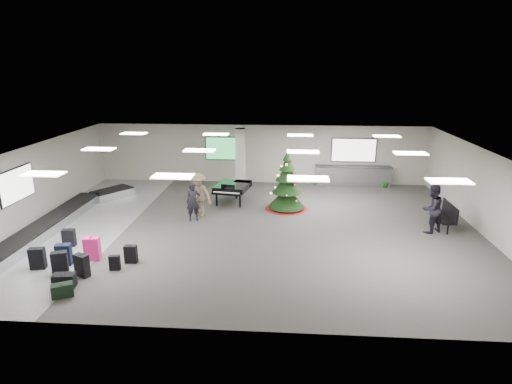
# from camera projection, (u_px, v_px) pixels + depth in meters

# --- Properties ---
(ground) EXTENTS (18.00, 18.00, 0.00)m
(ground) POSITION_uv_depth(u_px,v_px,m) (251.00, 228.00, 17.29)
(ground) COLOR #3C3836
(ground) RESTS_ON ground
(room_envelope) EXTENTS (18.02, 14.02, 3.21)m
(room_envelope) POSITION_uv_depth(u_px,v_px,m) (243.00, 167.00, 17.29)
(room_envelope) COLOR #ABA59D
(room_envelope) RESTS_ON ground
(baggage_carousel) EXTENTS (2.28, 9.71, 0.43)m
(baggage_carousel) POSITION_uv_depth(u_px,v_px,m) (62.00, 219.00, 17.68)
(baggage_carousel) COLOR silver
(baggage_carousel) RESTS_ON ground
(service_counter) EXTENTS (4.05, 0.65, 1.08)m
(service_counter) POSITION_uv_depth(u_px,v_px,m) (353.00, 176.00, 23.15)
(service_counter) COLOR silver
(service_counter) RESTS_ON ground
(suitcase_0) EXTENTS (0.53, 0.41, 0.75)m
(suitcase_0) POSITION_uv_depth(u_px,v_px,m) (60.00, 263.00, 13.37)
(suitcase_0) COLOR black
(suitcase_0) RESTS_ON ground
(suitcase_1) EXTENTS (0.52, 0.42, 0.74)m
(suitcase_1) POSITION_uv_depth(u_px,v_px,m) (82.00, 265.00, 13.22)
(suitcase_1) COLOR black
(suitcase_1) RESTS_ON ground
(pink_suitcase) EXTENTS (0.53, 0.33, 0.82)m
(pink_suitcase) POSITION_uv_depth(u_px,v_px,m) (92.00, 249.00, 14.33)
(pink_suitcase) COLOR #F62078
(pink_suitcase) RESTS_ON ground
(suitcase_3) EXTENTS (0.41, 0.23, 0.63)m
(suitcase_3) POSITION_uv_depth(u_px,v_px,m) (131.00, 254.00, 14.15)
(suitcase_3) COLOR black
(suitcase_3) RESTS_ON ground
(navy_suitcase) EXTENTS (0.51, 0.34, 0.74)m
(navy_suitcase) POSITION_uv_depth(u_px,v_px,m) (64.00, 255.00, 13.96)
(navy_suitcase) COLOR black
(navy_suitcase) RESTS_ON ground
(suitcase_5) EXTENTS (0.51, 0.34, 0.73)m
(suitcase_5) POSITION_uv_depth(u_px,v_px,m) (38.00, 258.00, 13.71)
(suitcase_5) COLOR black
(suitcase_5) RESTS_ON ground
(green_duffel) EXTENTS (0.65, 0.54, 0.41)m
(green_duffel) POSITION_uv_depth(u_px,v_px,m) (62.00, 290.00, 12.08)
(green_duffel) COLOR black
(green_duffel) RESTS_ON ground
(suitcase_7) EXTENTS (0.35, 0.21, 0.50)m
(suitcase_7) POSITION_uv_depth(u_px,v_px,m) (115.00, 263.00, 13.67)
(suitcase_7) COLOR black
(suitcase_7) RESTS_ON ground
(suitcase_8) EXTENTS (0.46, 0.30, 0.66)m
(suitcase_8) POSITION_uv_depth(u_px,v_px,m) (69.00, 238.00, 15.43)
(suitcase_8) COLOR black
(suitcase_8) RESTS_ON ground
(black_duffel) EXTENTS (0.67, 0.44, 0.43)m
(black_duffel) POSITION_uv_depth(u_px,v_px,m) (64.00, 280.00, 12.61)
(black_duffel) COLOR black
(black_duffel) RESTS_ON ground
(christmas_tree) EXTENTS (1.97, 1.97, 2.81)m
(christmas_tree) POSITION_uv_depth(u_px,v_px,m) (287.00, 189.00, 19.28)
(christmas_tree) COLOR maroon
(christmas_tree) RESTS_ON ground
(grand_piano) EXTENTS (1.73, 2.08, 1.07)m
(grand_piano) POSITION_uv_depth(u_px,v_px,m) (232.00, 187.00, 20.17)
(grand_piano) COLOR black
(grand_piano) RESTS_ON ground
(bench) EXTENTS (0.57, 1.65, 1.04)m
(bench) POSITION_uv_depth(u_px,v_px,m) (446.00, 214.00, 17.05)
(bench) COLOR black
(bench) RESTS_ON ground
(traveler_a) EXTENTS (0.68, 0.54, 1.62)m
(traveler_a) POSITION_uv_depth(u_px,v_px,m) (193.00, 202.00, 17.87)
(traveler_a) COLOR black
(traveler_a) RESTS_ON ground
(traveler_b) EXTENTS (1.42, 1.15, 1.92)m
(traveler_b) POSITION_uv_depth(u_px,v_px,m) (199.00, 195.00, 18.37)
(traveler_b) COLOR #7E684E
(traveler_b) RESTS_ON ground
(traveler_bench) EXTENTS (1.18, 1.11, 1.93)m
(traveler_bench) POSITION_uv_depth(u_px,v_px,m) (432.00, 209.00, 16.54)
(traveler_bench) COLOR black
(traveler_bench) RESTS_ON ground
(potted_plant_left) EXTENTS (0.56, 0.52, 0.83)m
(potted_plant_left) POSITION_uv_depth(u_px,v_px,m) (319.00, 178.00, 23.17)
(potted_plant_left) COLOR #1A4616
(potted_plant_left) RESTS_ON ground
(potted_plant_right) EXTENTS (0.55, 0.55, 0.79)m
(potted_plant_right) POSITION_uv_depth(u_px,v_px,m) (385.00, 180.00, 22.89)
(potted_plant_right) COLOR #1A4616
(potted_plant_right) RESTS_ON ground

